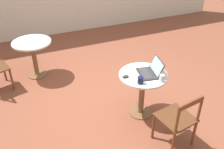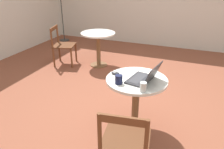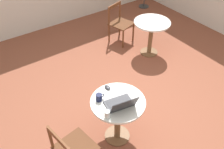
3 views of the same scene
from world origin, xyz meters
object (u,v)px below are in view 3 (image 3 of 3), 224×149
mug (99,97)px  cafe_table_mid (151,30)px  cafe_table_near (118,110)px  laptop (121,104)px  drinking_glass (107,114)px  chair_mid_back (120,23)px  mouse (107,87)px

mug → cafe_table_mid: bearing=30.8°
cafe_table_near → laptop: bearing=-105.7°
mug → drinking_glass: 0.30m
cafe_table_near → cafe_table_mid: bearing=36.6°
chair_mid_back → mug: (-1.75, -1.91, 0.34)m
cafe_table_near → laptop: laptop is taller
drinking_glass → mug: bearing=75.3°
chair_mid_back → laptop: 2.70m
laptop → cafe_table_near: bearing=74.3°
laptop → drinking_glass: laptop is taller
chair_mid_back → mouse: 2.38m
chair_mid_back → mouse: bearing=-130.7°
chair_mid_back → mug: 2.62m
chair_mid_back → drinking_glass: 2.88m
mug → drinking_glass: (-0.08, -0.29, 0.00)m
mouse → drinking_glass: drinking_glass is taller
cafe_table_mid → mouse: bearing=-149.1°
cafe_table_mid → drinking_glass: bearing=-144.4°
cafe_table_mid → chair_mid_back: size_ratio=0.87×
mug → drinking_glass: size_ratio=1.19×
mouse → mug: mug is taller
chair_mid_back → cafe_table_near: bearing=-127.2°
cafe_table_near → mug: (-0.18, 0.15, 0.22)m
laptop → drinking_glass: size_ratio=3.89×
cafe_table_near → mug: bearing=140.4°
chair_mid_back → mouse: (-1.54, -1.79, 0.31)m
chair_mid_back → laptop: laptop is taller
cafe_table_near → drinking_glass: (-0.26, -0.14, 0.22)m
mouse → cafe_table_near: bearing=-95.4°
cafe_table_mid → drinking_glass: 2.52m
chair_mid_back → drinking_glass: chair_mid_back is taller
cafe_table_near → chair_mid_back: (1.57, 2.07, -0.12)m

